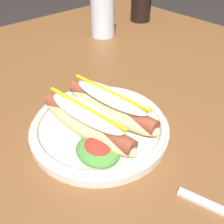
# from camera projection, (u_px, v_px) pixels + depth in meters

# --- Properties ---
(dining_table) EXTENTS (1.21, 1.00, 0.74)m
(dining_table) POSITION_uv_depth(u_px,v_px,m) (143.00, 118.00, 0.66)
(dining_table) COLOR brown
(dining_table) RESTS_ON ground_plane
(hot_dog_plate) EXTENTS (0.25, 0.25, 0.08)m
(hot_dog_plate) POSITION_uv_depth(u_px,v_px,m) (99.00, 122.00, 0.46)
(hot_dog_plate) COLOR silver
(hot_dog_plate) RESTS_ON dining_table
(soda_cup) EXTENTS (0.07, 0.07, 0.10)m
(soda_cup) POSITION_uv_depth(u_px,v_px,m) (141.00, 6.00, 0.94)
(soda_cup) COLOR black
(soda_cup) RESTS_ON dining_table
(water_cup) EXTENTS (0.08, 0.08, 0.12)m
(water_cup) POSITION_uv_depth(u_px,v_px,m) (103.00, 17.00, 0.81)
(water_cup) COLOR silver
(water_cup) RESTS_ON dining_table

